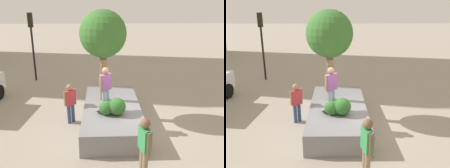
# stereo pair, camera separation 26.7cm
# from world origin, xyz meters

# --- Properties ---
(ground_plane) EXTENTS (120.00, 120.00, 0.00)m
(ground_plane) POSITION_xyz_m (0.00, 0.00, 0.00)
(ground_plane) COLOR #9E9384
(planter_ledge) EXTENTS (4.73, 2.22, 0.77)m
(planter_ledge) POSITION_xyz_m (0.56, 0.21, 0.38)
(planter_ledge) COLOR gray
(planter_ledge) RESTS_ON ground
(plaza_tree) EXTENTS (1.85, 1.85, 3.68)m
(plaza_tree) POSITION_xyz_m (1.17, 0.54, 3.47)
(plaza_tree) COLOR brown
(plaza_tree) RESTS_ON planter_ledge
(boxwood_shrub) EXTENTS (0.64, 0.64, 0.64)m
(boxwood_shrub) POSITION_xyz_m (-0.27, 0.06, 1.08)
(boxwood_shrub) COLOR #2D6628
(boxwood_shrub) RESTS_ON planter_ledge
(hedge_clump) EXTENTS (0.52, 0.52, 0.52)m
(hedge_clump) POSITION_xyz_m (-0.25, 0.46, 1.03)
(hedge_clump) COLOR #2D6628
(hedge_clump) RESTS_ON planter_ledge
(skateboard) EXTENTS (0.73, 0.70, 0.07)m
(skateboard) POSITION_xyz_m (0.08, 0.47, 0.82)
(skateboard) COLOR black
(skateboard) RESTS_ON planter_ledge
(skateboarder) EXTENTS (0.43, 0.44, 1.61)m
(skateboarder) POSITION_xyz_m (0.08, 0.47, 1.77)
(skateboarder) COLOR #8C9EB7
(skateboarder) RESTS_ON skateboard
(traffic_light_corner) EXTENTS (0.35, 0.30, 4.18)m
(traffic_light_corner) POSITION_xyz_m (6.65, 4.87, 2.87)
(traffic_light_corner) COLOR black
(traffic_light_corner) RESTS_ON ground
(bystander_watching) EXTENTS (0.58, 0.31, 1.77)m
(bystander_watching) POSITION_xyz_m (-2.65, -0.53, 1.02)
(bystander_watching) COLOR #847056
(bystander_watching) RESTS_ON ground
(passerby_with_bag) EXTENTS (0.43, 0.45, 1.65)m
(passerby_with_bag) POSITION_xyz_m (0.66, 1.87, 0.95)
(passerby_with_bag) COLOR navy
(passerby_with_bag) RESTS_ON ground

